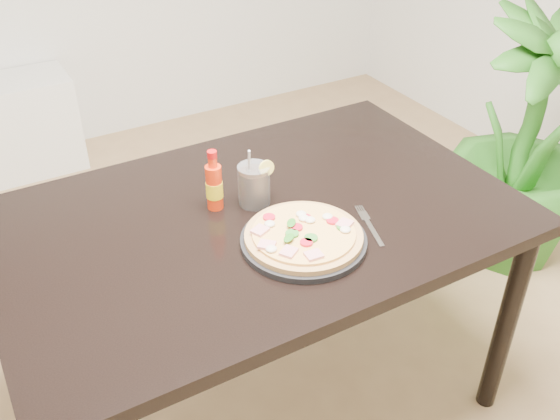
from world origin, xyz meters
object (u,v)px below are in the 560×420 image
hot_sauce_bottle (214,186)px  fork (369,224)px  pizza (303,234)px  plate (304,241)px  dining_table (259,237)px  houseplant (526,142)px  cola_cup (254,186)px

hot_sauce_bottle → fork: hot_sauce_bottle is taller
fork → pizza: bearing=-168.7°
plate → dining_table: bearing=101.4°
plate → houseplant: houseplant is taller
pizza → houseplant: (1.29, 0.38, -0.25)m
dining_table → cola_cup: 0.15m
hot_sauce_bottle → houseplant: 1.45m
houseplant → dining_table: bearing=-171.5°
dining_table → fork: 0.31m
houseplant → cola_cup: bearing=-173.5°
hot_sauce_bottle → fork: size_ratio=0.95×
pizza → plate: bearing=-37.6°
plate → hot_sauce_bottle: bearing=115.5°
dining_table → pizza: 0.21m
dining_table → plate: bearing=-78.6°
plate → houseplant: bearing=16.3°
houseplant → pizza: bearing=-163.8°
hot_sauce_bottle → fork: 0.43m
dining_table → fork: (0.23, -0.20, 0.09)m
dining_table → cola_cup: bearing=72.6°
plate → pizza: (-0.00, 0.00, 0.02)m
fork → cola_cup: bearing=147.7°
plate → cola_cup: 0.23m
pizza → houseplant: size_ratio=0.28×
plate → houseplant: size_ratio=0.30×
plate → fork: (0.19, -0.02, -0.01)m
pizza → hot_sauce_bottle: bearing=115.4°
plate → houseplant: 1.36m
plate → fork: bearing=-5.6°
plate → pizza: pizza is taller
plate → cola_cup: bearing=95.1°
dining_table → pizza: pizza is taller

